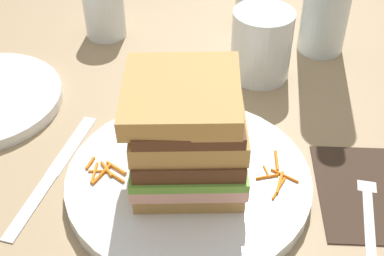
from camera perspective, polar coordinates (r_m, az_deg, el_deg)
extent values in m
plane|color=#9E8460|center=(0.59, -1.66, -4.57)|extent=(3.00, 3.00, 0.00)
cylinder|color=white|center=(0.57, -0.38, -5.64)|extent=(0.26, 0.26, 0.02)
cube|color=tan|center=(0.56, -0.39, -4.26)|extent=(0.12, 0.12, 0.02)
cube|color=#E0A393|center=(0.55, -0.40, -2.94)|extent=(0.13, 0.14, 0.01)
cube|color=#6BA83D|center=(0.54, -0.40, -2.08)|extent=(0.13, 0.14, 0.01)
cube|color=#56331E|center=(0.53, -0.41, -1.03)|extent=(0.12, 0.13, 0.02)
cube|color=tan|center=(0.52, -0.42, 0.62)|extent=(0.12, 0.12, 0.02)
cube|color=#56331E|center=(0.51, -0.43, 2.12)|extent=(0.12, 0.12, 0.01)
cube|color=tan|center=(0.50, -1.14, 3.64)|extent=(0.12, 0.12, 0.03)
cylinder|color=orange|center=(0.58, -10.11, -4.57)|extent=(0.02, 0.01, 0.00)
cylinder|color=orange|center=(0.58, -9.14, -4.39)|extent=(0.02, 0.02, 0.00)
cylinder|color=orange|center=(0.58, -8.14, -4.26)|extent=(0.03, 0.02, 0.00)
cylinder|color=orange|center=(0.57, -8.26, -5.15)|extent=(0.02, 0.02, 0.00)
cylinder|color=orange|center=(0.59, -10.88, -3.71)|extent=(0.01, 0.02, 0.00)
cylinder|color=orange|center=(0.57, -9.71, -4.90)|extent=(0.01, 0.03, 0.00)
cylinder|color=orange|center=(0.57, -10.45, -4.74)|extent=(0.00, 0.03, 0.00)
cylinder|color=orange|center=(0.59, 9.07, -3.47)|extent=(0.01, 0.03, 0.00)
cylinder|color=orange|center=(0.57, 8.02, -4.65)|extent=(0.01, 0.02, 0.00)
cylinder|color=orange|center=(0.57, 9.91, -5.05)|extent=(0.03, 0.02, 0.00)
cylinder|color=orange|center=(0.56, 9.30, -6.42)|extent=(0.02, 0.03, 0.00)
cylinder|color=orange|center=(0.57, 8.08, -5.20)|extent=(0.02, 0.01, 0.00)
cylinder|color=orange|center=(0.56, 9.40, -5.78)|extent=(0.01, 0.03, 0.00)
cube|color=#38281E|center=(0.60, 18.31, -6.52)|extent=(0.12, 0.15, 0.00)
cube|color=silver|center=(0.56, 18.62, -10.31)|extent=(0.02, 0.11, 0.00)
cube|color=silver|center=(0.60, 18.34, -5.77)|extent=(0.02, 0.02, 0.00)
cylinder|color=silver|center=(0.62, 18.99, -4.06)|extent=(0.01, 0.04, 0.00)
cylinder|color=silver|center=(0.62, 18.48, -4.00)|extent=(0.01, 0.04, 0.00)
cylinder|color=silver|center=(0.62, 17.97, -3.93)|extent=(0.01, 0.04, 0.00)
cylinder|color=silver|center=(0.62, 17.46, -3.87)|extent=(0.01, 0.04, 0.00)
cube|color=silver|center=(0.58, -17.00, -8.02)|extent=(0.03, 0.10, 0.00)
cube|color=silver|center=(0.64, -12.75, -1.72)|extent=(0.03, 0.11, 0.00)
cylinder|color=white|center=(0.72, 7.46, 8.89)|extent=(0.08, 0.08, 0.10)
cylinder|color=orange|center=(0.73, 7.37, 7.90)|extent=(0.07, 0.07, 0.07)
cylinder|color=silver|center=(0.83, -9.38, 12.09)|extent=(0.06, 0.06, 0.07)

